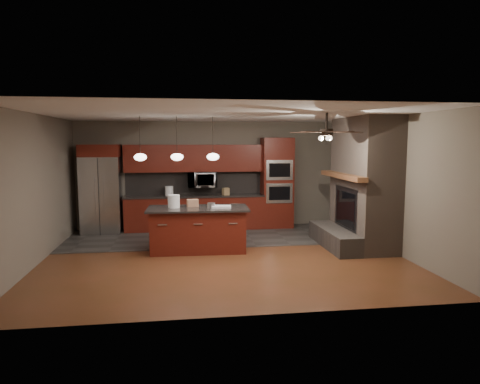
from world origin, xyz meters
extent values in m
plane|color=#5D2F1C|center=(0.00, 0.00, 0.00)|extent=(7.00, 7.00, 0.00)
cube|color=white|center=(0.00, 0.00, 2.80)|extent=(7.00, 6.00, 0.02)
cube|color=#686153|center=(0.00, 3.00, 1.40)|extent=(7.00, 0.02, 2.80)
cube|color=#686153|center=(3.50, 0.00, 1.40)|extent=(0.02, 6.00, 2.80)
cube|color=#686153|center=(-3.50, 0.00, 1.40)|extent=(0.02, 6.00, 2.80)
cube|color=#363431|center=(0.00, 1.80, 0.01)|extent=(7.00, 2.40, 0.01)
cube|color=brown|center=(3.10, 0.40, 1.40)|extent=(0.80, 2.00, 2.80)
cube|color=#4A433C|center=(2.45, 0.40, 0.20)|extent=(0.50, 2.00, 0.40)
cube|color=#2D2D30|center=(2.72, 0.40, 0.83)|extent=(0.05, 1.20, 0.95)
cube|color=black|center=(2.70, 0.40, 0.83)|extent=(0.02, 1.00, 0.75)
cube|color=brown|center=(2.60, 0.40, 1.55)|extent=(0.22, 2.10, 0.10)
cube|color=#55190F|center=(-0.48, 2.70, 0.43)|extent=(3.55, 0.60, 0.86)
cube|color=black|center=(-0.48, 2.70, 0.88)|extent=(3.59, 0.64, 0.04)
cube|color=black|center=(-0.48, 2.98, 1.20)|extent=(3.55, 0.03, 0.60)
cube|color=#55190F|center=(-0.48, 2.83, 1.85)|extent=(3.55, 0.35, 0.70)
cube|color=#55190F|center=(1.70, 2.70, 1.19)|extent=(0.80, 0.60, 2.38)
cube|color=silver|center=(1.70, 2.40, 0.95)|extent=(0.70, 0.03, 0.52)
cube|color=black|center=(1.70, 2.38, 0.95)|extent=(0.55, 0.02, 0.35)
cube|color=silver|center=(1.70, 2.40, 1.55)|extent=(0.70, 0.03, 0.52)
cube|color=black|center=(1.70, 2.38, 1.55)|extent=(0.55, 0.02, 0.35)
imported|color=silver|center=(-0.27, 2.75, 1.30)|extent=(0.73, 0.41, 0.50)
cube|color=silver|center=(-2.79, 2.62, 0.95)|extent=(0.95, 0.72, 1.91)
cube|color=#2D2D30|center=(-2.79, 2.26, 0.95)|extent=(0.02, 0.02, 1.89)
cube|color=silver|center=(-2.89, 2.25, 1.01)|extent=(0.03, 0.03, 0.95)
cube|color=silver|center=(-2.69, 2.25, 1.01)|extent=(0.03, 0.03, 0.95)
cube|color=#55190F|center=(-2.79, 2.62, 2.06)|extent=(0.95, 0.72, 0.30)
cube|color=#55190F|center=(-0.49, 0.46, 0.44)|extent=(1.96, 0.87, 0.88)
cube|color=black|center=(-0.49, 0.46, 0.90)|extent=(2.11, 1.03, 0.04)
cylinder|color=white|center=(-0.98, 0.51, 1.05)|extent=(0.31, 0.31, 0.27)
cylinder|color=#BBBBC0|center=(-0.22, 0.37, 0.97)|extent=(0.16, 0.16, 0.11)
cube|color=white|center=(-0.01, 0.38, 0.94)|extent=(0.42, 0.31, 0.04)
cube|color=#9D6D51|center=(-0.59, 0.63, 0.99)|extent=(0.25, 0.19, 0.15)
cylinder|color=white|center=(-1.13, 2.70, 1.02)|extent=(0.27, 0.27, 0.24)
cube|color=#99794F|center=(0.33, 2.65, 0.99)|extent=(0.20, 0.18, 0.18)
cylinder|color=black|center=(-1.65, 0.70, 2.41)|extent=(0.01, 0.01, 0.78)
ellipsoid|color=white|center=(-1.65, 0.70, 1.96)|extent=(0.26, 0.26, 0.16)
cylinder|color=black|center=(-0.90, 0.70, 2.41)|extent=(0.01, 0.01, 0.78)
ellipsoid|color=white|center=(-0.90, 0.70, 1.96)|extent=(0.26, 0.26, 0.16)
cylinder|color=black|center=(-0.15, 0.70, 2.41)|extent=(0.01, 0.01, 0.78)
ellipsoid|color=white|center=(-0.15, 0.70, 1.96)|extent=(0.26, 0.26, 0.16)
cylinder|color=black|center=(1.80, -0.80, 2.65)|extent=(0.04, 0.04, 0.30)
cylinder|color=black|center=(1.80, -0.80, 2.45)|extent=(0.24, 0.24, 0.12)
cube|color=#311E13|center=(2.18, -0.80, 2.45)|extent=(0.60, 0.12, 0.01)
cube|color=#311E13|center=(1.92, -0.44, 2.45)|extent=(0.30, 0.61, 0.01)
cube|color=#311E13|center=(1.49, -0.58, 2.45)|extent=(0.56, 0.45, 0.01)
cube|color=#311E13|center=(1.49, -1.02, 2.45)|extent=(0.56, 0.45, 0.01)
cube|color=#311E13|center=(1.92, -1.16, 2.45)|extent=(0.30, 0.61, 0.01)
camera|label=1|loc=(-0.86, -8.33, 2.28)|focal=32.00mm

